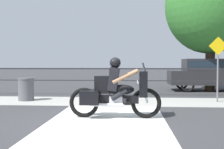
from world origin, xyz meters
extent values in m
plane|color=#38383A|center=(0.00, 0.00, 0.00)|extent=(120.00, 120.00, 0.00)
cube|color=#A8A59E|center=(0.00, 3.40, 0.01)|extent=(44.00, 2.40, 0.01)
cube|color=silver|center=(0.36, -0.20, 0.00)|extent=(2.89, 6.00, 0.01)
cube|color=#232326|center=(0.00, 5.23, 1.19)|extent=(36.00, 0.04, 0.06)
cube|color=#232326|center=(0.00, 5.23, 0.67)|extent=(36.00, 0.03, 0.04)
cylinder|color=#232326|center=(0.00, 5.23, 0.61)|extent=(0.05, 0.05, 1.22)
torus|color=black|center=(1.34, 0.28, 0.39)|extent=(0.78, 0.11, 0.78)
torus|color=black|center=(-0.28, 0.28, 0.39)|extent=(0.78, 0.11, 0.78)
cube|color=black|center=(0.53, 0.28, 0.49)|extent=(1.23, 0.22, 0.20)
cube|color=silver|center=(0.56, 0.28, 0.44)|extent=(0.34, 0.26, 0.26)
ellipsoid|color=black|center=(0.72, 0.28, 0.75)|extent=(0.62, 0.30, 0.26)
cube|color=black|center=(0.37, 0.28, 0.69)|extent=(0.71, 0.28, 0.08)
cube|color=black|center=(1.26, 0.28, 0.90)|extent=(0.20, 0.57, 0.65)
cube|color=#1E232B|center=(1.28, 0.28, 1.32)|extent=(0.10, 0.49, 0.24)
cylinder|color=silver|center=(1.12, 0.28, 0.95)|extent=(0.04, 0.70, 0.04)
cylinder|color=silver|center=(0.33, 0.12, 0.36)|extent=(0.89, 0.09, 0.09)
cube|color=black|center=(-0.10, 0.04, 0.55)|extent=(0.48, 0.28, 0.35)
cube|color=black|center=(-0.10, 0.52, 0.55)|extent=(0.48, 0.28, 0.35)
cylinder|color=silver|center=(1.31, 0.28, 0.64)|extent=(0.18, 0.06, 0.50)
cube|color=black|center=(0.50, 0.28, 1.02)|extent=(0.32, 0.36, 0.63)
sphere|color=#8C6647|center=(0.54, 0.28, 1.42)|extent=(0.23, 0.23, 0.23)
sphere|color=black|center=(0.54, 0.28, 1.44)|extent=(0.29, 0.29, 0.29)
cylinder|color=black|center=(0.65, 0.13, 0.63)|extent=(0.44, 0.13, 0.34)
cylinder|color=black|center=(0.80, 0.13, 0.47)|extent=(0.11, 0.11, 0.12)
cube|color=black|center=(0.85, 0.13, 0.41)|extent=(0.20, 0.10, 0.09)
cylinder|color=black|center=(0.65, 0.43, 0.63)|extent=(0.44, 0.13, 0.34)
cylinder|color=black|center=(0.80, 0.43, 0.47)|extent=(0.11, 0.11, 0.12)
cube|color=black|center=(0.85, 0.43, 0.41)|extent=(0.20, 0.10, 0.09)
cylinder|color=#8C6647|center=(0.81, -0.02, 1.09)|extent=(0.66, 0.09, 0.38)
cylinder|color=#8C6647|center=(0.81, 0.58, 1.09)|extent=(0.66, 0.09, 0.38)
cube|color=black|center=(0.20, 0.28, 0.90)|extent=(0.39, 0.29, 0.38)
cube|color=#232326|center=(5.02, 7.74, 0.69)|extent=(4.22, 1.75, 0.71)
cube|color=#232326|center=(4.76, 7.74, 1.35)|extent=(2.19, 1.54, 0.60)
cube|color=#19232D|center=(4.76, 7.74, 1.35)|extent=(2.02, 1.57, 0.39)
torus|color=black|center=(3.71, 6.94, 0.34)|extent=(0.67, 0.11, 0.67)
torus|color=black|center=(3.71, 8.55, 0.34)|extent=(0.67, 0.11, 0.67)
cylinder|color=#515156|center=(-3.03, 3.37, 0.40)|extent=(0.58, 0.58, 0.81)
cylinder|color=#515156|center=(-3.03, 3.37, 0.84)|extent=(0.61, 0.61, 0.06)
cylinder|color=slate|center=(4.10, 3.47, 1.10)|extent=(0.06, 0.06, 2.19)
cube|color=yellow|center=(4.10, 3.45, 2.05)|extent=(0.67, 0.02, 0.67)
cylinder|color=#473323|center=(4.90, 7.66, 1.27)|extent=(0.35, 0.35, 2.53)
ellipsoid|color=#33752D|center=(4.90, 7.66, 4.38)|extent=(4.47, 4.47, 4.92)
cylinder|color=#473323|center=(5.09, 7.85, 1.52)|extent=(0.35, 0.35, 3.04)
ellipsoid|color=#33752D|center=(5.09, 7.85, 4.59)|extent=(3.76, 3.76, 4.14)
camera|label=1|loc=(0.96, -6.98, 1.43)|focal=45.00mm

